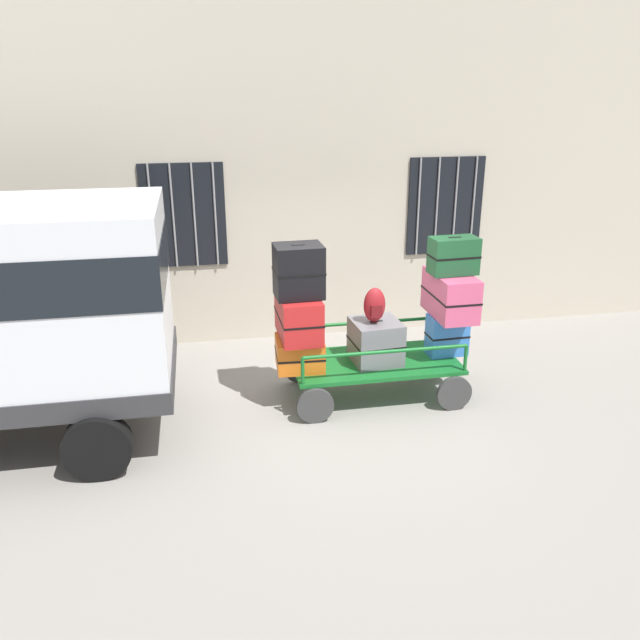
{
  "coord_description": "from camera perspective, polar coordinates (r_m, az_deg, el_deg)",
  "views": [
    {
      "loc": [
        -1.59,
        -7.16,
        3.87
      ],
      "look_at": [
        -0.21,
        0.1,
        1.1
      ],
      "focal_mm": 36.25,
      "sensor_mm": 36.0,
      "label": 1
    }
  ],
  "objects": [
    {
      "name": "suitcase_left_bottom",
      "position": [
        7.98,
        -1.81,
        -2.93
      ],
      "size": [
        0.61,
        0.58,
        0.39
      ],
      "color": "orange",
      "rests_on": "luggage_cart"
    },
    {
      "name": "building_wall",
      "position": [
        9.89,
        -1.41,
        12.59
      ],
      "size": [
        12.0,
        0.38,
        5.0
      ],
      "color": "#BCB29E",
      "rests_on": "ground"
    },
    {
      "name": "ground_plane",
      "position": [
        8.29,
        1.59,
        -7.25
      ],
      "size": [
        40.0,
        40.0,
        0.0
      ],
      "primitive_type": "plane",
      "color": "gray"
    },
    {
      "name": "suitcase_left_middle",
      "position": [
        7.86,
        -1.91,
        0.34
      ],
      "size": [
        0.5,
        0.85,
        0.54
      ],
      "color": "#B21E1E",
      "rests_on": "suitcase_left_bottom"
    },
    {
      "name": "suitcase_midleft_bottom",
      "position": [
        8.14,
        4.94,
        -1.9
      ],
      "size": [
        0.64,
        0.63,
        0.55
      ],
      "color": "slate",
      "rests_on": "luggage_cart"
    },
    {
      "name": "suitcase_left_top",
      "position": [
        7.63,
        -1.9,
        4.35
      ],
      "size": [
        0.59,
        0.47,
        0.64
      ],
      "color": "black",
      "rests_on": "suitcase_left_middle"
    },
    {
      "name": "luggage_cart",
      "position": [
        8.31,
        4.83,
        -4.2
      ],
      "size": [
        2.19,
        1.17,
        0.5
      ],
      "color": "#146023",
      "rests_on": "ground"
    },
    {
      "name": "suitcase_center_middle",
      "position": [
        8.3,
        11.45,
        2.21
      ],
      "size": [
        0.49,
        0.88,
        0.56
      ],
      "color": "#CC4C72",
      "rests_on": "suitcase_center_bottom"
    },
    {
      "name": "cart_railing",
      "position": [
        8.15,
        4.91,
        -1.71
      ],
      "size": [
        2.06,
        1.03,
        0.35
      ],
      "color": "#146023",
      "rests_on": "luggage_cart"
    },
    {
      "name": "suitcase_center_top",
      "position": [
        8.15,
        11.72,
        5.59
      ],
      "size": [
        0.61,
        0.36,
        0.46
      ],
      "color": "#194C28",
      "rests_on": "suitcase_center_middle"
    },
    {
      "name": "suitcase_center_bottom",
      "position": [
        8.49,
        11.16,
        -1.28
      ],
      "size": [
        0.53,
        0.33,
        0.54
      ],
      "color": "#3372C6",
      "rests_on": "luggage_cart"
    },
    {
      "name": "backpack",
      "position": [
        7.93,
        4.84,
        1.3
      ],
      "size": [
        0.27,
        0.22,
        0.44
      ],
      "color": "maroon",
      "rests_on": "suitcase_midleft_bottom"
    }
  ]
}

